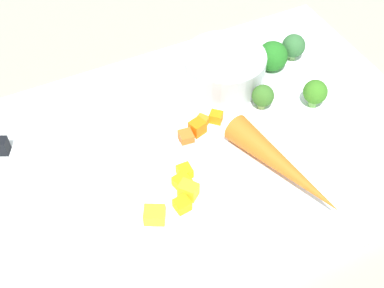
% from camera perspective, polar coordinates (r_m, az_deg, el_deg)
% --- Properties ---
extents(ground_plane, '(4.00, 4.00, 0.00)m').
position_cam_1_polar(ground_plane, '(0.58, 0.00, -1.43)').
color(ground_plane, gray).
extents(cutting_board, '(0.54, 0.35, 0.01)m').
position_cam_1_polar(cutting_board, '(0.58, 0.00, -1.05)').
color(cutting_board, white).
rests_on(cutting_board, ground_plane).
extents(prep_bowl, '(0.10, 0.10, 0.04)m').
position_cam_1_polar(prep_bowl, '(0.64, 3.52, 8.23)').
color(prep_bowl, '#B2B7BB').
rests_on(prep_bowl, cutting_board).
extents(chef_knife, '(0.28, 0.15, 0.02)m').
position_cam_1_polar(chef_knife, '(0.59, -18.05, -0.34)').
color(chef_knife, silver).
rests_on(chef_knife, cutting_board).
extents(whole_carrot, '(0.07, 0.15, 0.03)m').
position_cam_1_polar(whole_carrot, '(0.54, 9.95, -2.44)').
color(whole_carrot, orange).
rests_on(whole_carrot, cutting_board).
extents(carrot_dice_0, '(0.02, 0.02, 0.01)m').
position_cam_1_polar(carrot_dice_0, '(0.58, -0.24, 0.89)').
color(carrot_dice_0, orange).
rests_on(carrot_dice_0, cutting_board).
extents(carrot_dice_1, '(0.02, 0.02, 0.01)m').
position_cam_1_polar(carrot_dice_1, '(0.60, 2.62, 2.94)').
color(carrot_dice_1, orange).
rests_on(carrot_dice_1, cutting_board).
extents(carrot_dice_2, '(0.02, 0.02, 0.01)m').
position_cam_1_polar(carrot_dice_2, '(0.59, 1.08, 2.49)').
color(carrot_dice_2, orange).
rests_on(carrot_dice_2, cutting_board).
extents(carrot_dice_3, '(0.02, 0.02, 0.02)m').
position_cam_1_polar(carrot_dice_3, '(0.58, 0.59, 1.82)').
color(carrot_dice_3, orange).
rests_on(carrot_dice_3, cutting_board).
extents(pepper_dice_0, '(0.01, 0.02, 0.01)m').
position_cam_1_polar(pepper_dice_0, '(0.54, -0.81, -3.00)').
color(pepper_dice_0, yellow).
rests_on(pepper_dice_0, cutting_board).
extents(pepper_dice_1, '(0.02, 0.02, 0.02)m').
position_cam_1_polar(pepper_dice_1, '(0.53, -0.40, -5.03)').
color(pepper_dice_1, yellow).
rests_on(pepper_dice_1, cutting_board).
extents(pepper_dice_2, '(0.02, 0.02, 0.01)m').
position_cam_1_polar(pepper_dice_2, '(0.52, -1.07, -6.60)').
color(pepper_dice_2, yellow).
rests_on(pepper_dice_2, cutting_board).
extents(pepper_dice_3, '(0.02, 0.02, 0.01)m').
position_cam_1_polar(pepper_dice_3, '(0.54, -1.08, -4.17)').
color(pepper_dice_3, yellow).
rests_on(pepper_dice_3, cutting_board).
extents(pepper_dice_4, '(0.03, 0.02, 0.01)m').
position_cam_1_polar(pepper_dice_4, '(0.51, -4.10, -7.70)').
color(pepper_dice_4, yellow).
rests_on(pepper_dice_4, cutting_board).
extents(broccoli_floret_0, '(0.03, 0.03, 0.04)m').
position_cam_1_polar(broccoli_floret_0, '(0.62, 13.02, 5.68)').
color(broccoli_floret_0, '#81C361').
rests_on(broccoli_floret_0, cutting_board).
extents(broccoli_floret_1, '(0.03, 0.03, 0.03)m').
position_cam_1_polar(broccoli_floret_1, '(0.68, 10.96, 10.38)').
color(broccoli_floret_1, '#8BBD6D').
rests_on(broccoli_floret_1, cutting_board).
extents(broccoli_floret_2, '(0.04, 0.04, 0.04)m').
position_cam_1_polar(broccoli_floret_2, '(0.66, 8.73, 9.38)').
color(broccoli_floret_2, '#97B161').
rests_on(broccoli_floret_2, cutting_board).
extents(broccoli_floret_3, '(0.03, 0.03, 0.03)m').
position_cam_1_polar(broccoli_floret_3, '(0.61, 7.70, 5.17)').
color(broccoli_floret_3, '#90B25D').
rests_on(broccoli_floret_3, cutting_board).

